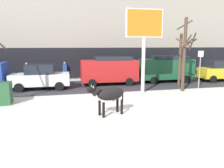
# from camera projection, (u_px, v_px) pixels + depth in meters

# --- Properties ---
(ground_plane) EXTENTS (120.00, 120.00, 0.00)m
(ground_plane) POSITION_uv_depth(u_px,v_px,m) (135.00, 116.00, 10.06)
(ground_plane) COLOR silver
(road_strip) EXTENTS (60.00, 5.60, 0.01)m
(road_strip) POSITION_uv_depth(u_px,v_px,m) (103.00, 85.00, 17.74)
(road_strip) COLOR #333338
(road_strip) RESTS_ON ground
(building_facade) EXTENTS (44.00, 6.10, 13.00)m
(building_facade) POSITION_uv_depth(u_px,v_px,m) (91.00, 14.00, 22.84)
(building_facade) COLOR #A39989
(building_facade) RESTS_ON ground
(cow_black) EXTENTS (1.93, 1.00, 1.54)m
(cow_black) POSITION_uv_depth(u_px,v_px,m) (109.00, 94.00, 10.07)
(cow_black) COLOR black
(cow_black) RESTS_ON ground
(billboard) EXTENTS (2.52, 0.24, 5.56)m
(billboard) POSITION_uv_depth(u_px,v_px,m) (144.00, 28.00, 14.29)
(billboard) COLOR silver
(billboard) RESTS_ON ground
(car_white_sedan) EXTENTS (4.23, 2.05, 1.84)m
(car_white_sedan) POSITION_uv_depth(u_px,v_px,m) (40.00, 77.00, 16.11)
(car_white_sedan) COLOR white
(car_white_sedan) RESTS_ON ground
(car_red_van) EXTENTS (4.64, 2.19, 2.32)m
(car_red_van) POSITION_uv_depth(u_px,v_px,m) (109.00, 70.00, 17.99)
(car_red_van) COLOR red
(car_red_van) RESTS_ON ground
(car_darkgreen_van) EXTENTS (4.64, 2.19, 2.32)m
(car_darkgreen_van) POSITION_uv_depth(u_px,v_px,m) (166.00, 68.00, 19.33)
(car_darkgreen_van) COLOR #194C2D
(car_darkgreen_van) RESTS_ON ground
(car_yellow_hatchback) EXTENTS (3.53, 1.98, 1.86)m
(car_yellow_hatchback) POSITION_uv_depth(u_px,v_px,m) (218.00, 71.00, 19.86)
(car_yellow_hatchback) COLOR gold
(car_yellow_hatchback) RESTS_ON ground
(pedestrian_near_billboard) EXTENTS (0.36, 0.24, 1.73)m
(pedestrian_near_billboard) POSITION_uv_depth(u_px,v_px,m) (27.00, 72.00, 19.23)
(pedestrian_near_billboard) COLOR #282833
(pedestrian_near_billboard) RESTS_ON ground
(pedestrian_by_cars) EXTENTS (0.36, 0.24, 1.73)m
(pedestrian_by_cars) POSITION_uv_depth(u_px,v_px,m) (91.00, 71.00, 20.48)
(pedestrian_by_cars) COLOR #282833
(pedestrian_by_cars) RESTS_ON ground
(pedestrian_far_left) EXTENTS (0.36, 0.24, 1.73)m
(pedestrian_far_left) POSITION_uv_depth(u_px,v_px,m) (65.00, 71.00, 19.95)
(pedestrian_far_left) COLOR #282833
(pedestrian_far_left) RESTS_ON ground
(bare_tree_right_lot) EXTENTS (1.50, 1.49, 5.10)m
(bare_tree_right_lot) POSITION_uv_depth(u_px,v_px,m) (185.00, 52.00, 15.14)
(bare_tree_right_lot) COLOR #4C3828
(bare_tree_right_lot) RESTS_ON ground
(bare_tree_far_back) EXTENTS (0.92, 1.34, 4.09)m
(bare_tree_far_back) POSITION_uv_depth(u_px,v_px,m) (181.00, 59.00, 16.57)
(bare_tree_far_back) COLOR #4C3828
(bare_tree_far_back) RESTS_ON ground
(street_sign) EXTENTS (0.44, 0.08, 2.82)m
(street_sign) POSITION_uv_depth(u_px,v_px,m) (200.00, 66.00, 16.24)
(street_sign) COLOR gray
(street_sign) RESTS_ON ground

